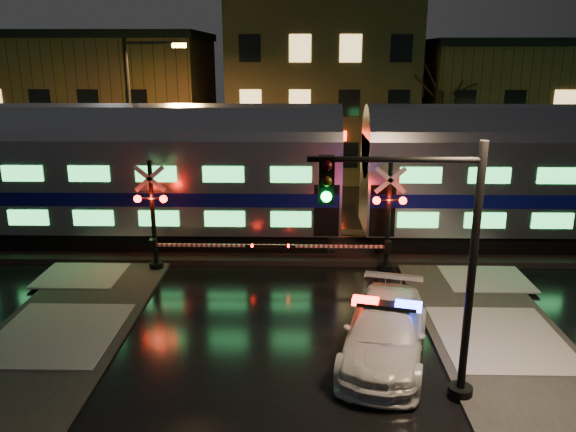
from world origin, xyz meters
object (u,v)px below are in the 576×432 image
Objects in this scene: police_car at (385,332)px; streetlight at (137,120)px; crossing_signal_right at (378,229)px; crossing_signal_left at (162,227)px; traffic_light at (429,270)px.

police_car is 16.97m from streetlight.
crossing_signal_right is 8.14m from crossing_signal_left.
traffic_light reaches higher than police_car.
crossing_signal_right is 0.96× the size of traffic_light.
streetlight is at bearing 111.43° from crossing_signal_left.
crossing_signal_left is 11.61m from traffic_light.
crossing_signal_left is at bearing 154.13° from police_car.
police_car is at bearing 112.84° from traffic_light.
police_car is at bearing -51.74° from streetlight.
streetlight is (-10.77, 6.69, 3.28)m from crossing_signal_right.
crossing_signal_right is at bearing 95.88° from traffic_light.
crossing_signal_left is 0.97× the size of traffic_light.
crossing_signal_right is (0.60, 6.21, 1.00)m from police_car.
traffic_light reaches higher than crossing_signal_left.
police_car is 0.93× the size of crossing_signal_right.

